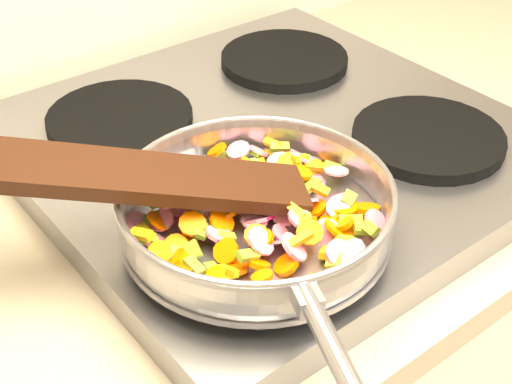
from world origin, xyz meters
TOP-DOWN VIEW (x-y plane):
  - cooktop at (-0.70, 1.67)m, footprint 0.60×0.60m
  - grate_fl at (-0.84, 1.52)m, footprint 0.19×0.19m
  - grate_fr at (-0.56, 1.52)m, footprint 0.19×0.19m
  - grate_bl at (-0.84, 1.81)m, footprint 0.19×0.19m
  - grate_br at (-0.56, 1.81)m, footprint 0.19×0.19m
  - saute_pan at (-0.85, 1.51)m, footprint 0.32×0.47m
  - vegetable_heap at (-0.84, 1.50)m, footprint 0.26×0.26m
  - wooden_spatula at (-0.93, 1.58)m, footprint 0.32×0.22m

SIDE VIEW (x-z plane):
  - cooktop at x=-0.70m, z-range 0.90..0.94m
  - grate_fl at x=-0.84m, z-range 0.94..0.96m
  - grate_fr at x=-0.56m, z-range 0.94..0.96m
  - grate_bl at x=-0.84m, z-range 0.94..0.96m
  - grate_br at x=-0.56m, z-range 0.94..0.96m
  - vegetable_heap at x=-0.84m, z-range 0.95..1.00m
  - saute_pan at x=-0.85m, z-range 0.96..1.01m
  - wooden_spatula at x=-0.93m, z-range 0.97..1.07m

